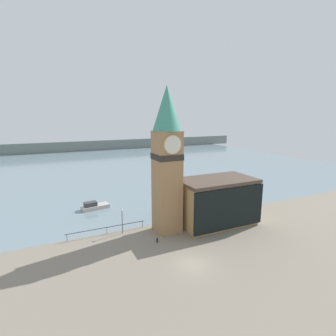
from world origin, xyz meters
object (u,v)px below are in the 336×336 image
at_px(pier_building, 217,201).
at_px(lamp_post, 122,217).
at_px(mooring_bollard_near, 157,240).
at_px(clock_tower, 167,157).
at_px(boat_near, 94,206).

distance_m(pier_building, lamp_post, 15.65).
bearing_deg(mooring_bollard_near, pier_building, 10.16).
relative_size(pier_building, lamp_post, 3.27).
bearing_deg(pier_building, clock_tower, 174.07).
xyz_separation_m(pier_building, lamp_post, (-15.34, 2.87, -1.13)).
bearing_deg(pier_building, boat_near, 138.22).
relative_size(clock_tower, pier_building, 1.74).
relative_size(boat_near, lamp_post, 1.40).
relative_size(clock_tower, lamp_post, 5.69).
bearing_deg(boat_near, lamp_post, -89.42).
distance_m(clock_tower, pier_building, 11.79).
xyz_separation_m(clock_tower, pier_building, (8.67, -0.90, -7.93)).
height_order(clock_tower, mooring_bollard_near, clock_tower).
distance_m(mooring_bollard_near, lamp_post, 6.65).
relative_size(clock_tower, mooring_bollard_near, 33.88).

